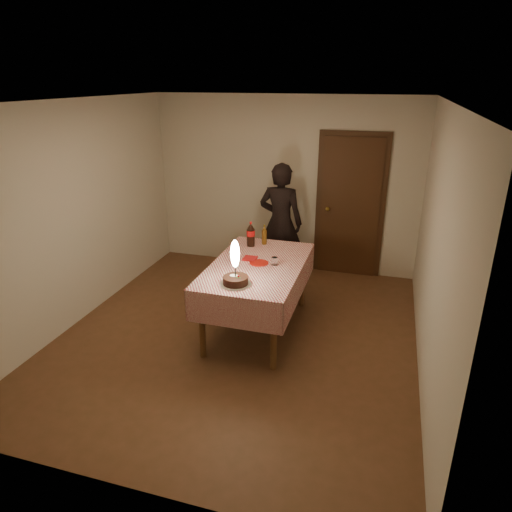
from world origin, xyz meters
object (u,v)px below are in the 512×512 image
(dining_table, at_px, (257,273))
(red_plate, at_px, (259,263))
(birthday_cake, at_px, (235,273))
(clear_cup, at_px, (275,261))
(red_cup, at_px, (236,256))
(amber_bottle_left, at_px, (264,235))
(photographer, at_px, (281,223))
(cola_bottle, at_px, (251,234))

(dining_table, bearing_deg, red_plate, 71.34)
(birthday_cake, height_order, clear_cup, birthday_cake)
(red_cup, height_order, amber_bottle_left, amber_bottle_left)
(birthday_cake, relative_size, red_plate, 2.18)
(birthday_cake, xyz_separation_m, photographer, (-0.03, 2.10, -0.09))
(amber_bottle_left, bearing_deg, birthday_cake, -88.15)
(dining_table, distance_m, amber_bottle_left, 0.72)
(amber_bottle_left, bearing_deg, red_plate, -79.86)
(red_cup, height_order, clear_cup, red_cup)
(clear_cup, height_order, cola_bottle, cola_bottle)
(dining_table, bearing_deg, photographer, 93.54)
(amber_bottle_left, bearing_deg, cola_bottle, -141.49)
(birthday_cake, bearing_deg, red_plate, 83.09)
(amber_bottle_left, height_order, photographer, photographer)
(cola_bottle, distance_m, amber_bottle_left, 0.19)
(clear_cup, xyz_separation_m, amber_bottle_left, (-0.30, 0.63, 0.07))
(red_plate, distance_m, clear_cup, 0.19)
(dining_table, bearing_deg, red_cup, 172.19)
(red_cup, bearing_deg, cola_bottle, 87.36)
(birthday_cake, xyz_separation_m, red_cup, (-0.21, 0.61, -0.07))
(red_plate, xyz_separation_m, red_cup, (-0.28, 0.01, 0.05))
(birthday_cake, relative_size, amber_bottle_left, 1.88)
(dining_table, xyz_separation_m, amber_bottle_left, (-0.10, 0.67, 0.23))
(amber_bottle_left, bearing_deg, dining_table, -81.23)
(dining_table, relative_size, clear_cup, 19.11)
(dining_table, relative_size, cola_bottle, 5.42)
(red_cup, relative_size, photographer, 0.06)
(dining_table, relative_size, photographer, 1.00)
(dining_table, xyz_separation_m, clear_cup, (0.19, 0.04, 0.15))
(birthday_cake, distance_m, red_cup, 0.65)
(red_plate, distance_m, amber_bottle_left, 0.66)
(birthday_cake, distance_m, red_plate, 0.63)
(red_cup, bearing_deg, amber_bottle_left, 75.15)
(red_plate, xyz_separation_m, cola_bottle, (-0.26, 0.52, 0.15))
(clear_cup, bearing_deg, photographer, 100.96)
(clear_cup, distance_m, cola_bottle, 0.69)
(dining_table, height_order, cola_bottle, cola_bottle)
(red_plate, relative_size, cola_bottle, 0.69)
(red_plate, bearing_deg, dining_table, -108.66)
(cola_bottle, height_order, photographer, photographer)
(red_plate, bearing_deg, birthday_cake, -96.91)
(dining_table, height_order, birthday_cake, birthday_cake)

